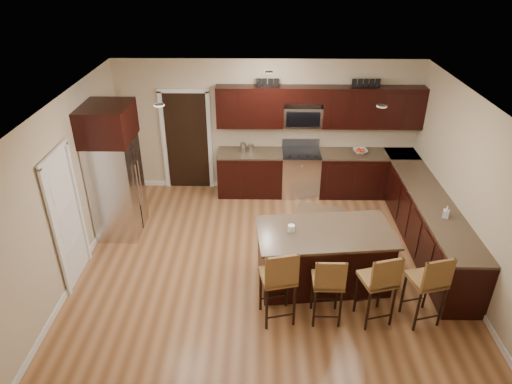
{
  "coord_description": "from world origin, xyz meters",
  "views": [
    {
      "loc": [
        -0.1,
        -5.94,
        4.6
      ],
      "look_at": [
        -0.2,
        0.4,
        1.13
      ],
      "focal_mm": 32.0,
      "sensor_mm": 36.0,
      "label": 1
    }
  ],
  "objects_px": {
    "refrigerator": "(114,170)",
    "stool_right": "(380,281)",
    "stool_extra": "(430,282)",
    "range": "(300,173)",
    "island": "(323,259)",
    "stool_mid": "(328,282)",
    "stool_left": "(279,278)"
  },
  "relations": [
    {
      "from": "refrigerator",
      "to": "stool_right",
      "type": "bearing_deg",
      "value": -28.74
    },
    {
      "from": "stool_right",
      "to": "stool_extra",
      "type": "xyz_separation_m",
      "value": [
        0.65,
        0.0,
        0.0
      ]
    },
    {
      "from": "range",
      "to": "island",
      "type": "relative_size",
      "value": 0.53
    },
    {
      "from": "island",
      "to": "refrigerator",
      "type": "xyz_separation_m",
      "value": [
        -3.45,
        1.39,
        0.78
      ]
    },
    {
      "from": "island",
      "to": "refrigerator",
      "type": "distance_m",
      "value": 3.8
    },
    {
      "from": "stool_mid",
      "to": "refrigerator",
      "type": "distance_m",
      "value": 4.11
    },
    {
      "from": "island",
      "to": "stool_extra",
      "type": "distance_m",
      "value": 1.56
    },
    {
      "from": "range",
      "to": "island",
      "type": "distance_m",
      "value": 2.85
    },
    {
      "from": "stool_left",
      "to": "stool_right",
      "type": "relative_size",
      "value": 1.05
    },
    {
      "from": "stool_right",
      "to": "refrigerator",
      "type": "height_order",
      "value": "refrigerator"
    },
    {
      "from": "stool_left",
      "to": "refrigerator",
      "type": "bearing_deg",
      "value": 128.17
    },
    {
      "from": "stool_extra",
      "to": "stool_mid",
      "type": "bearing_deg",
      "value": 164.98
    },
    {
      "from": "range",
      "to": "stool_mid",
      "type": "distance_m",
      "value": 3.69
    },
    {
      "from": "stool_left",
      "to": "stool_right",
      "type": "distance_m",
      "value": 1.33
    },
    {
      "from": "stool_right",
      "to": "stool_left",
      "type": "bearing_deg",
      "value": 165.17
    },
    {
      "from": "stool_mid",
      "to": "stool_right",
      "type": "relative_size",
      "value": 0.95
    },
    {
      "from": "island",
      "to": "stool_mid",
      "type": "xyz_separation_m",
      "value": [
        -0.04,
        -0.84,
        0.25
      ]
    },
    {
      "from": "island",
      "to": "range",
      "type": "bearing_deg",
      "value": 86.84
    },
    {
      "from": "range",
      "to": "stool_extra",
      "type": "bearing_deg",
      "value": -68.84
    },
    {
      "from": "stool_mid",
      "to": "stool_left",
      "type": "bearing_deg",
      "value": -179.45
    },
    {
      "from": "island",
      "to": "stool_left",
      "type": "height_order",
      "value": "stool_left"
    },
    {
      "from": "stool_right",
      "to": "refrigerator",
      "type": "distance_m",
      "value": 4.68
    },
    {
      "from": "stool_left",
      "to": "stool_mid",
      "type": "bearing_deg",
      "value": -12.28
    },
    {
      "from": "stool_right",
      "to": "stool_extra",
      "type": "distance_m",
      "value": 0.65
    },
    {
      "from": "range",
      "to": "stool_extra",
      "type": "relative_size",
      "value": 0.98
    },
    {
      "from": "stool_left",
      "to": "stool_mid",
      "type": "relative_size",
      "value": 1.1
    },
    {
      "from": "stool_extra",
      "to": "stool_right",
      "type": "bearing_deg",
      "value": 165.01
    },
    {
      "from": "island",
      "to": "stool_extra",
      "type": "relative_size",
      "value": 1.83
    },
    {
      "from": "island",
      "to": "stool_left",
      "type": "distance_m",
      "value": 1.14
    },
    {
      "from": "island",
      "to": "stool_right",
      "type": "relative_size",
      "value": 1.83
    },
    {
      "from": "island",
      "to": "stool_extra",
      "type": "bearing_deg",
      "value": -39.5
    },
    {
      "from": "island",
      "to": "stool_left",
      "type": "relative_size",
      "value": 1.75
    }
  ]
}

